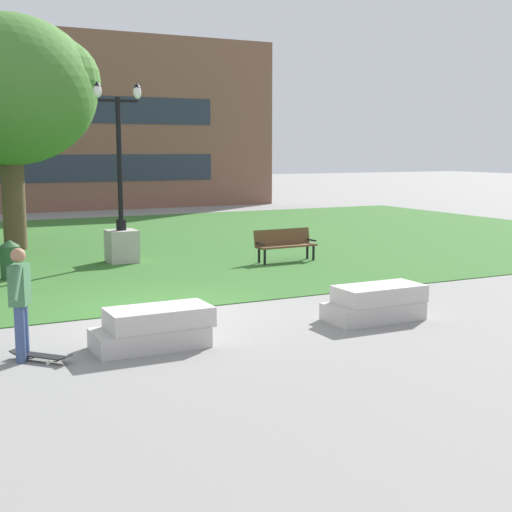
% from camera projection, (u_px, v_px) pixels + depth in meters
% --- Properties ---
extents(ground_plane, '(140.00, 140.00, 0.00)m').
position_uv_depth(ground_plane, '(167.00, 311.00, 13.96)').
color(ground_plane, gray).
extents(grass_lawn, '(40.00, 20.00, 0.02)m').
position_uv_depth(grass_lawn, '(61.00, 248.00, 22.80)').
color(grass_lawn, '#336628').
rests_on(grass_lawn, ground).
extents(concrete_block_center, '(1.89, 0.90, 0.64)m').
position_uv_depth(concrete_block_center, '(154.00, 328.00, 11.40)').
color(concrete_block_center, '#BCB7B2').
rests_on(concrete_block_center, ground).
extents(concrete_block_left, '(1.86, 0.90, 0.64)m').
position_uv_depth(concrete_block_left, '(376.00, 303.00, 13.26)').
color(concrete_block_left, '#BCB7B2').
rests_on(concrete_block_left, ground).
extents(person_skateboarder, '(0.47, 1.28, 1.71)m').
position_uv_depth(person_skateboarder, '(20.00, 297.00, 10.55)').
color(person_skateboarder, '#384C7A').
rests_on(person_skateboarder, ground).
extents(skateboard, '(0.83, 0.89, 0.14)m').
position_uv_depth(skateboard, '(41.00, 356.00, 10.65)').
color(skateboard, black).
rests_on(skateboard, ground).
extents(park_bench_near_right, '(1.82, 0.61, 0.90)m').
position_uv_depth(park_bench_near_right, '(285.00, 243.00, 20.08)').
color(park_bench_near_right, brown).
rests_on(park_bench_near_right, grass_lawn).
extents(lamp_post_center, '(1.32, 0.80, 4.94)m').
position_uv_depth(lamp_post_center, '(121.00, 226.00, 19.84)').
color(lamp_post_center, '#ADA89E').
rests_on(lamp_post_center, grass_lawn).
extents(tree_far_right, '(5.68, 5.41, 7.23)m').
position_uv_depth(tree_far_right, '(6.00, 93.00, 21.83)').
color(tree_far_right, brown).
rests_on(tree_far_right, grass_lawn).
extents(trash_bin, '(0.49, 0.49, 0.96)m').
position_uv_depth(trash_bin, '(10.00, 259.00, 17.31)').
color(trash_bin, '#234C28').
rests_on(trash_bin, grass_lawn).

